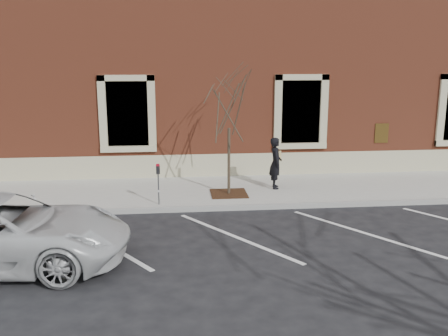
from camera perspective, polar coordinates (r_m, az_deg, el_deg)
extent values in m
plane|color=#28282B|center=(14.38, 0.24, -4.81)|extent=(120.00, 120.00, 0.00)
cube|color=beige|center=(16.02, -0.41, -2.67)|extent=(40.00, 3.50, 0.15)
cube|color=#9E9E99|center=(14.31, 0.26, -4.58)|extent=(40.00, 0.12, 0.15)
cube|color=brown|center=(21.43, -1.97, 11.86)|extent=(40.00, 8.50, 8.00)
cube|color=#B2AB88|center=(17.63, -0.96, 0.35)|extent=(40.00, 0.06, 0.80)
cube|color=black|center=(17.46, -10.93, 6.16)|extent=(1.40, 0.30, 2.20)
cube|color=#B2AB88|center=(17.46, -10.82, 2.18)|extent=(1.90, 0.20, 0.20)
cube|color=black|center=(17.94, 8.64, 6.42)|extent=(1.40, 0.30, 2.20)
cube|color=#B2AB88|center=(17.95, 8.64, 2.55)|extent=(1.90, 0.20, 0.20)
imported|color=black|center=(16.02, 5.92, 0.57)|extent=(0.45, 0.64, 1.65)
cylinder|color=#595B60|center=(14.37, -7.49, -2.43)|extent=(0.04, 0.04, 0.90)
cube|color=black|center=(14.23, -7.56, -0.22)|extent=(0.11, 0.08, 0.23)
cube|color=#B00B1E|center=(14.20, -7.57, 0.35)|extent=(0.10, 0.08, 0.05)
cube|color=white|center=(14.34, -7.49, -2.64)|extent=(0.05, 0.00, 0.06)
cube|color=#3A2312|center=(15.44, 0.56, -2.93)|extent=(1.11, 1.11, 0.03)
cylinder|color=#3E3325|center=(15.20, 0.56, 0.75)|extent=(0.09, 0.09, 2.05)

